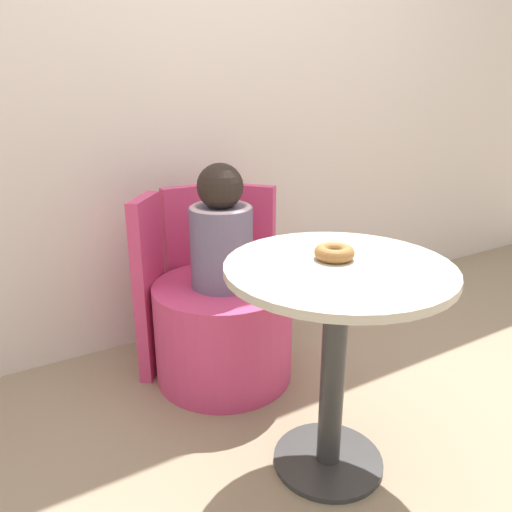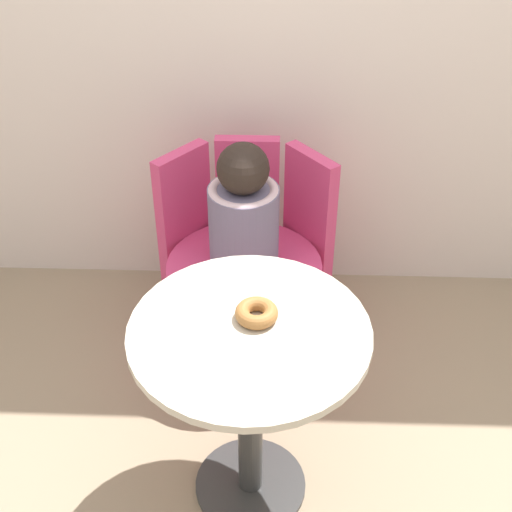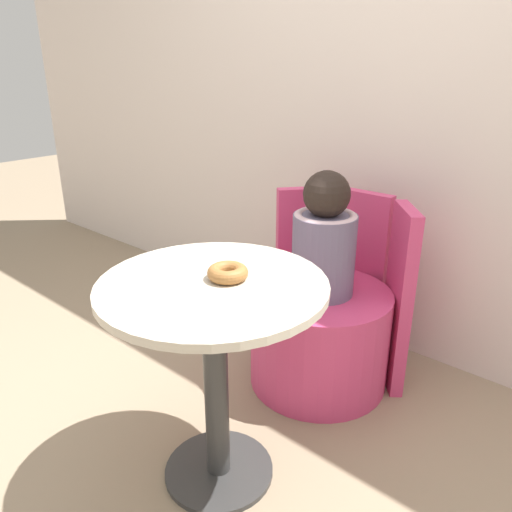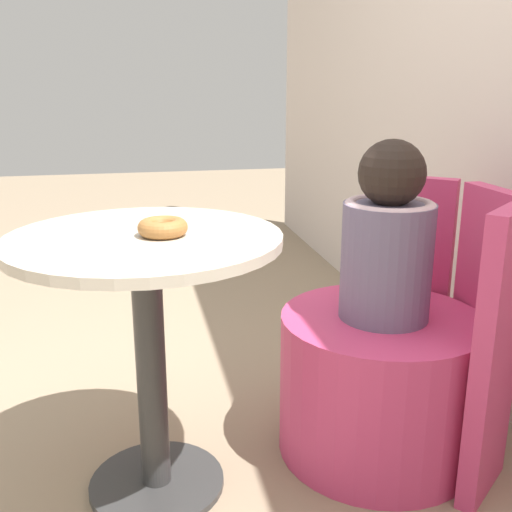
{
  "view_description": "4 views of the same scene",
  "coord_description": "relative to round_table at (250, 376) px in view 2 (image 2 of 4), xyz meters",
  "views": [
    {
      "loc": [
        -0.97,
        -1.03,
        1.18
      ],
      "look_at": [
        -0.14,
        0.35,
        0.62
      ],
      "focal_mm": 35.0,
      "sensor_mm": 36.0,
      "label": 1
    },
    {
      "loc": [
        -0.02,
        -1.41,
        1.99
      ],
      "look_at": [
        -0.08,
        0.34,
        0.67
      ],
      "focal_mm": 50.0,
      "sensor_mm": 36.0,
      "label": 2
    },
    {
      "loc": [
        0.85,
        -0.9,
        1.28
      ],
      "look_at": [
        -0.17,
        0.28,
        0.66
      ],
      "focal_mm": 35.0,
      "sensor_mm": 36.0,
      "label": 3
    },
    {
      "loc": [
        1.31,
        -0.04,
        1.04
      ],
      "look_at": [
        -0.15,
        0.27,
        0.61
      ],
      "focal_mm": 42.0,
      "sensor_mm": 36.0,
      "label": 4
    }
  ],
  "objects": [
    {
      "name": "back_wall",
      "position": [
        0.08,
        1.14,
        0.68
      ],
      "size": [
        6.0,
        0.06,
        2.4
      ],
      "color": "silver",
      "rests_on": "ground_plane"
    },
    {
      "name": "child_figure",
      "position": [
        -0.05,
        0.64,
        0.12
      ],
      "size": [
        0.25,
        0.25,
        0.49
      ],
      "color": "slate",
      "rests_on": "tub_chair"
    },
    {
      "name": "round_table",
      "position": [
        0.0,
        0.0,
        0.0
      ],
      "size": [
        0.66,
        0.66,
        0.69
      ],
      "color": "#333333",
      "rests_on": "ground_plane"
    },
    {
      "name": "booth_backrest",
      "position": [
        -0.05,
        0.88,
        -0.13
      ],
      "size": [
        0.67,
        0.24,
        0.76
      ],
      "color": "#D13D70",
      "rests_on": "ground_plane"
    },
    {
      "name": "donut",
      "position": [
        0.02,
        0.04,
        0.2
      ],
      "size": [
        0.12,
        0.12,
        0.04
      ],
      "color": "#9E6633",
      "rests_on": "round_table"
    },
    {
      "name": "tub_chair",
      "position": [
        -0.05,
        0.64,
        -0.31
      ],
      "size": [
        0.57,
        0.57,
        0.41
      ],
      "color": "#D13D70",
      "rests_on": "ground_plane"
    },
    {
      "name": "ground_plane",
      "position": [
        0.08,
        0.01,
        -0.52
      ],
      "size": [
        12.0,
        12.0,
        0.0
      ],
      "primitive_type": "plane",
      "color": "gray"
    }
  ]
}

